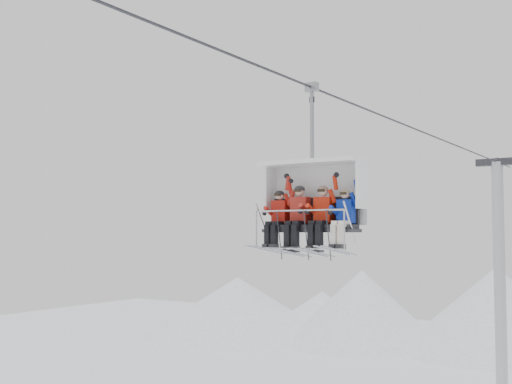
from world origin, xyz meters
The scene contains 7 objects.
lift_tower_right centered at (0.00, 22.00, 5.78)m, with size 2.00×1.80×13.48m.
haul_cable centered at (0.00, 0.00, 13.30)m, with size 0.06×0.06×50.00m, color #2F2F34.
chairlift_carrier centered at (0.00, 2.60, 10.70)m, with size 2.50×1.17×3.98m.
skier_far_left centered at (-0.85, 2.28, 10.19)m, with size 0.38×1.69×1.54m.
skier_center_left centered at (-0.29, 2.29, 10.23)m, with size 0.43×1.69×1.69m.
skier_center_right centered at (0.33, 2.29, 10.22)m, with size 0.42×1.69×1.65m.
skier_far_right centered at (0.90, 2.28, 10.17)m, with size 0.37×1.69×1.50m.
Camera 1 is at (7.13, -11.02, 9.83)m, focal length 45.00 mm.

